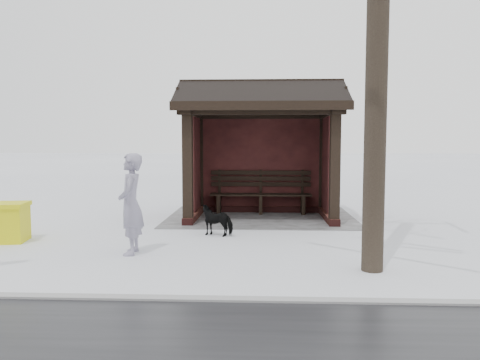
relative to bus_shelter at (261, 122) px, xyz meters
The scene contains 7 objects.
ground 2.17m from the bus_shelter, 90.00° to the left, with size 120.00×120.00×0.00m, color white.
kerb 6.05m from the bus_shelter, 90.00° to the left, with size 120.00×0.15×0.06m, color gray.
trampled_patch 2.16m from the bus_shelter, 90.00° to the right, with size 4.20×3.20×0.02m, color gray.
bus_shelter is the anchor object (origin of this frame).
pedestrian 4.32m from the bus_shelter, 61.05° to the left, with size 0.57×0.37×1.55m, color gray.
dog 2.91m from the bus_shelter, 69.00° to the left, with size 0.30×0.66×0.56m, color black.
grit_bin 5.60m from the bus_shelter, 32.23° to the left, with size 0.97×0.74×0.68m.
Camera 1 is at (-0.01, 10.42, 1.72)m, focal length 35.00 mm.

